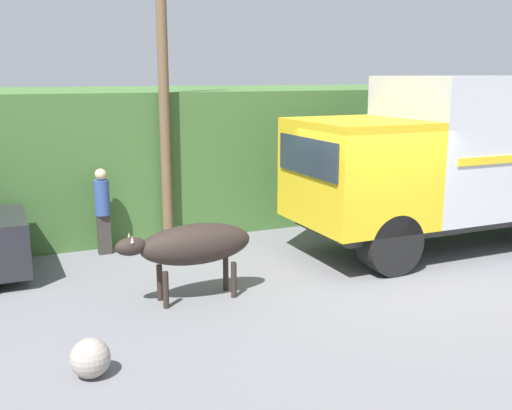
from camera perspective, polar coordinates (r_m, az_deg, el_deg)
ground_plane at (r=10.91m, az=11.22°, el=-6.34°), size 60.00×60.00×0.00m
hillside_embankment at (r=16.56m, az=-2.46°, el=5.72°), size 32.00×6.79×3.10m
building_backdrop at (r=13.66m, az=-19.02°, el=3.50°), size 5.43×2.70×2.99m
cargo_truck at (r=12.82m, az=19.45°, el=4.59°), size 6.91×2.46×3.43m
brown_cow at (r=9.27m, az=-6.00°, el=-3.81°), size 2.13×0.64×1.21m
pedestrian_on_hill at (r=11.95m, az=-14.41°, el=-0.14°), size 0.29×0.29×1.69m
utility_pole at (r=12.16m, az=-8.84°, el=12.43°), size 0.90×0.21×6.76m
roadside_rock at (r=7.41m, az=-15.51°, el=-13.87°), size 0.47×0.47×0.47m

